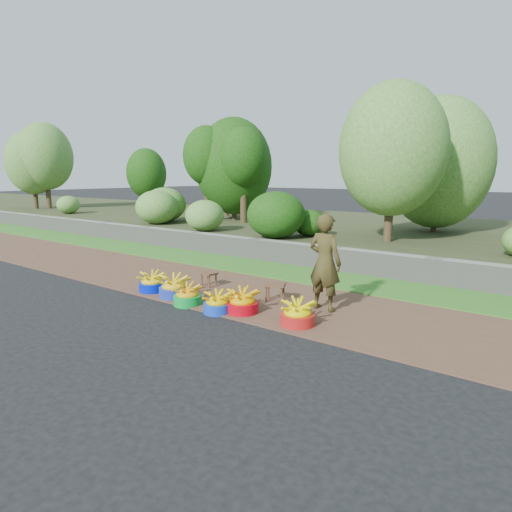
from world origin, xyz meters
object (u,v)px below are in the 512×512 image
Objects in this scene: basin_b at (174,288)px; stool_left at (209,275)px; vendor_woman at (325,262)px; basin_c at (187,296)px; basin_e at (242,303)px; basin_f at (298,315)px; basin_a at (152,283)px; stool_right at (275,287)px; basin_d at (217,304)px.

basin_b reaches higher than stool_left.
vendor_woman is (2.56, -0.01, 0.57)m from stool_left.
basin_e reaches higher than basin_c.
stool_left is (-2.58, 0.88, 0.07)m from basin_f.
basin_f is (1.02, 0.02, -0.00)m from basin_e.
basin_b is at bearing -2.64° from basin_a.
basin_a is 1.16m from basin_c.
stool_right is at bearing 139.45° from basin_f.
basin_d is (1.21, -0.19, -0.03)m from basin_b.
vendor_woman is (1.34, 1.12, 0.66)m from basin_d.
basin_c is 1.10× the size of stool_right.
stool_right is 1.07m from vendor_woman.
basin_a is at bearing -124.46° from stool_left.
basin_f is (2.06, 0.23, 0.01)m from basin_c.
basin_e is at bearing 11.14° from basin_c.
basin_d is 0.89× the size of basin_f.
stool_left is at bearing 4.72° from vendor_woman.
basin_b is 1.84m from stool_right.
basin_e is 1.02m from basin_f.
basin_d is 0.87× the size of basin_e.
stool_left is (-1.56, 0.90, 0.07)m from basin_e.
basin_b is 2.57m from basin_f.
basin_d is (1.84, -0.22, -0.02)m from basin_a.
basin_a is 1.10m from stool_left.
basin_f is 1.18× the size of stool_right.
basin_b is 1.14× the size of basin_c.
basin_c is 1.06m from basin_e.
stool_left is at bearing 161.12° from basin_f.
vendor_woman is at bearing 91.51° from basin_f.
basin_a is 1.45× the size of stool_left.
basin_a reaches higher than stool_right.
basin_f is at bearing 0.45° from basin_a.
basin_c is at bearing -137.13° from stool_right.
basin_a is 1.06× the size of basin_c.
basin_a reaches higher than basin_c.
vendor_woman is (2.03, 1.10, 0.65)m from basin_c.
basin_b is 0.35× the size of vendor_woman.
vendor_woman is at bearing 28.41° from basin_c.
basin_d is 1.86m from vendor_woman.
vendor_woman is at bearing 41.91° from basin_e.
basin_a is 0.97× the size of basin_e.
basin_f is at bearing 1.21° from basin_b.
basin_e is at bearing 32.87° from basin_d.
basin_d is 0.40m from basin_e.
basin_f is 0.33× the size of vendor_woman.
basin_a is at bearing 173.32° from basin_d.
vendor_woman reaches higher than basin_f.
basin_a is 2.41m from stool_right.
basin_a is at bearing -179.91° from basin_e.
basin_c is (0.51, -0.17, -0.02)m from basin_b.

